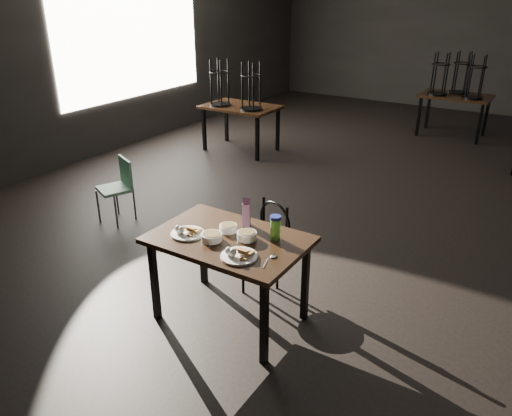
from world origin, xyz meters
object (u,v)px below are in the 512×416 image
Objects in this scene: juice_carton at (246,213)px; bentwood_chair at (266,240)px; water_bottle at (275,227)px; main_table at (229,246)px; school_chair at (119,184)px.

juice_carton is 0.29× the size of bentwood_chair.
water_bottle reaches higher than bentwood_chair.
main_table is 6.17× the size of water_bottle.
main_table is at bearing 1.65° from school_chair.
juice_carton is 0.33× the size of school_chair.
juice_carton is 0.33m from water_bottle.
bentwood_chair is 2.23m from school_chair.
juice_carton reaches higher than main_table.
main_table is at bearing -151.22° from water_bottle.
bentwood_chair reaches higher than main_table.
main_table is at bearing -89.90° from juice_carton.
juice_carton reaches higher than bentwood_chair.
main_table is 0.32m from juice_carton.
school_chair is (-2.50, 0.72, -0.40)m from water_bottle.
school_chair is at bearing -172.54° from bentwood_chair.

